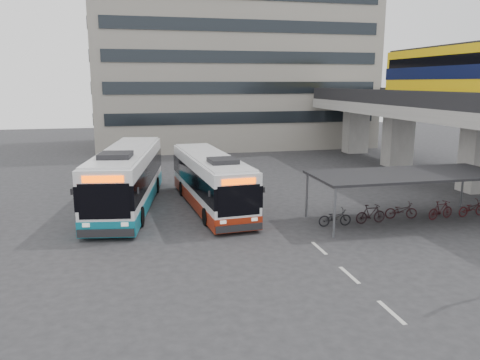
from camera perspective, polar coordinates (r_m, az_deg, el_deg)
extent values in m
plane|color=#28282B|center=(20.29, 3.00, -8.84)|extent=(120.00, 120.00, 0.00)
cube|color=gray|center=(34.72, 27.22, 2.48)|extent=(2.20, 1.60, 4.60)
cube|color=gray|center=(42.79, 18.69, 4.70)|extent=(2.20, 1.60, 4.60)
cube|color=gray|center=(49.75, 13.92, 5.90)|extent=(2.20, 1.60, 4.60)
cube|color=gray|center=(37.58, 23.73, 7.64)|extent=(8.00, 32.00, 0.90)
cube|color=black|center=(35.45, 18.90, 9.43)|extent=(0.35, 32.00, 1.10)
cylinder|color=#595B60|center=(25.42, 8.14, -1.83)|extent=(0.12, 0.12, 2.40)
cylinder|color=#595B60|center=(30.15, 25.47, -0.72)|extent=(0.12, 0.12, 2.40)
cylinder|color=#595B60|center=(22.21, 11.44, -3.96)|extent=(0.12, 0.12, 2.40)
cube|color=black|center=(25.72, 19.72, 0.66)|extent=(10.00, 4.00, 0.12)
imported|color=black|center=(24.31, 11.37, -4.42)|extent=(1.71, 0.60, 0.90)
imported|color=black|center=(25.16, 15.55, -3.95)|extent=(1.66, 0.47, 1.00)
imported|color=black|center=(26.16, 19.42, -3.71)|extent=(1.71, 0.60, 0.90)
imported|color=black|center=(27.25, 23.00, -3.26)|extent=(1.66, 0.47, 1.00)
imported|color=#350C0F|center=(28.46, 26.27, -3.04)|extent=(1.71, 0.60, 0.90)
cube|color=gray|center=(55.66, -1.11, 17.35)|extent=(30.00, 15.00, 25.00)
cube|color=beige|center=(16.14, 17.96, -15.08)|extent=(0.15, 1.60, 0.01)
cube|color=beige|center=(18.52, 13.19, -11.20)|extent=(0.15, 1.60, 0.01)
cube|color=beige|center=(21.06, 9.63, -8.18)|extent=(0.15, 1.60, 0.01)
cube|color=white|center=(27.17, -3.63, 0.20)|extent=(3.26, 11.24, 2.54)
cube|color=maroon|center=(27.43, -3.59, -2.21)|extent=(3.30, 11.28, 0.69)
cube|color=black|center=(27.14, -3.63, 0.43)|extent=(3.32, 11.26, 1.06)
cube|color=#F34500|center=(21.74, -0.15, -0.17)|extent=(1.65, 0.21, 0.28)
cube|color=black|center=(24.26, -2.10, 2.34)|extent=(1.53, 1.59, 0.26)
cylinder|color=black|center=(23.86, -4.10, -4.49)|extent=(0.35, 0.94, 0.92)
cylinder|color=black|center=(30.63, -3.00, -0.80)|extent=(0.35, 0.94, 0.92)
cube|color=white|center=(27.81, -13.57, 0.56)|extent=(4.49, 12.59, 2.83)
cube|color=#0D697D|center=(28.09, -13.45, -2.06)|extent=(4.54, 12.64, 0.77)
cube|color=black|center=(27.79, -13.59, 0.82)|extent=(4.56, 12.62, 1.18)
cube|color=#F34500|center=(21.67, -16.38, 0.10)|extent=(1.83, 0.36, 0.31)
cube|color=black|center=(24.54, -14.94, 2.91)|extent=(1.81, 1.87, 0.29)
cylinder|color=black|center=(24.62, -17.77, -4.40)|extent=(0.46, 1.06, 1.03)
cylinder|color=black|center=(31.26, -10.19, -0.62)|extent=(0.46, 1.06, 1.03)
imported|color=black|center=(24.89, 0.90, -3.08)|extent=(0.61, 0.65, 1.50)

